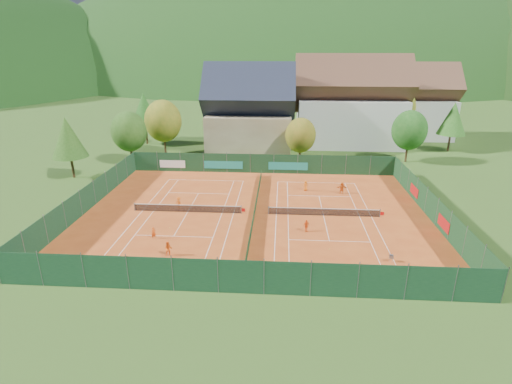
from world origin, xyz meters
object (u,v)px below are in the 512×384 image
(player_left_near, at_px, (154,233))
(player_right_far_b, at_px, (342,188))
(chalet, at_px, (250,115))
(player_right_near, at_px, (306,226))
(player_left_mid, at_px, (168,249))
(hotel_block_a, at_px, (350,107))
(hotel_block_b, at_px, (411,106))
(player_left_far, at_px, (179,203))
(player_right_far_a, at_px, (306,186))
(ball_hopper, at_px, (391,257))

(player_left_near, distance_m, player_right_far_b, 25.53)
(chalet, distance_m, player_right_near, 35.95)
(player_right_far_b, bearing_deg, player_left_mid, 43.26)
(hotel_block_a, distance_m, hotel_block_b, 16.14)
(player_left_mid, height_order, player_right_near, player_left_mid)
(hotel_block_a, height_order, hotel_block_b, hotel_block_a)
(player_left_near, height_order, player_left_far, player_left_far)
(player_right_far_a, bearing_deg, chalet, -100.11)
(player_left_mid, bearing_deg, player_right_far_b, 34.79)
(ball_hopper, distance_m, player_right_far_b, 17.95)
(chalet, xyz_separation_m, player_right_far_b, (14.07, -22.41, -5.84))
(player_left_far, bearing_deg, hotel_block_a, -104.69)
(hotel_block_a, bearing_deg, chalet, -162.47)
(player_left_mid, bearing_deg, hotel_block_a, 53.69)
(player_right_far_b, bearing_deg, player_right_far_a, -11.51)
(ball_hopper, bearing_deg, hotel_block_a, 86.46)
(player_left_mid, xyz_separation_m, player_left_far, (-1.92, 11.56, -0.01))
(chalet, bearing_deg, hotel_block_a, 17.53)
(hotel_block_b, xyz_separation_m, player_right_far_a, (-23.68, -35.54, -5.92))
(hotel_block_b, bearing_deg, hotel_block_a, -150.26)
(player_right_near, relative_size, player_right_far_b, 0.88)
(player_right_near, bearing_deg, hotel_block_b, 32.22)
(player_left_far, relative_size, player_right_far_a, 1.06)
(player_right_near, xyz_separation_m, player_right_far_a, (0.57, 12.82, 0.01))
(player_left_near, xyz_separation_m, player_left_mid, (2.47, -3.41, 0.11))
(player_left_near, bearing_deg, player_right_far_b, 4.37)
(ball_hopper, xyz_separation_m, player_right_near, (-7.39, 5.88, 0.13))
(chalet, bearing_deg, player_left_mid, -96.17)
(hotel_block_a, xyz_separation_m, player_right_near, (-10.25, -40.36, -6.70))
(ball_hopper, height_order, player_left_near, player_left_near)
(player_right_near, bearing_deg, hotel_block_a, 44.60)
(player_left_near, bearing_deg, player_left_mid, -84.68)
(ball_hopper, bearing_deg, player_right_far_b, 96.63)
(player_left_near, height_order, player_right_far_b, player_right_far_b)
(player_left_near, xyz_separation_m, player_left_far, (0.56, 8.15, 0.11))
(chalet, bearing_deg, player_left_far, -102.28)
(player_right_near, bearing_deg, player_left_near, 158.66)
(hotel_block_b, bearing_deg, player_left_near, -127.98)
(hotel_block_b, relative_size, ball_hopper, 21.60)
(chalet, distance_m, hotel_block_a, 19.94)
(player_left_near, distance_m, player_right_far_a, 22.41)
(ball_hopper, bearing_deg, player_left_mid, -179.35)
(hotel_block_a, distance_m, player_right_far_a, 29.95)
(player_right_far_a, relative_size, player_right_far_b, 0.89)
(hotel_block_a, height_order, player_right_far_b, hotel_block_a)
(hotel_block_a, bearing_deg, player_right_near, -104.25)
(player_right_far_a, bearing_deg, player_right_near, 53.96)
(chalet, distance_m, hotel_block_b, 35.85)
(chalet, xyz_separation_m, player_left_far, (-6.29, -28.91, -5.89))
(player_left_near, xyz_separation_m, player_right_near, (15.60, 2.70, 0.05))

